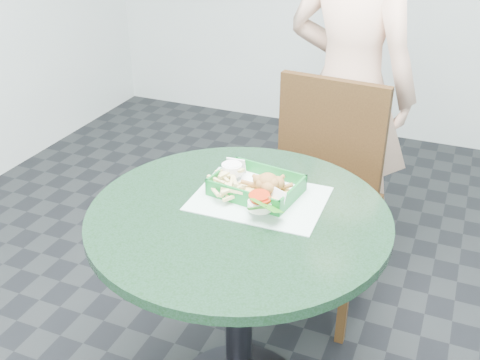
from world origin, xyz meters
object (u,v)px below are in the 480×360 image
at_px(food_basket, 256,194).
at_px(sauce_ramekin, 229,176).
at_px(cafe_table, 239,265).
at_px(dining_chair, 321,182).
at_px(crab_sandwich, 269,191).
at_px(diner_person, 350,75).

distance_m(food_basket, sauce_ramekin, 0.10).
height_order(cafe_table, sauce_ramekin, sauce_ramekin).
relative_size(cafe_table, dining_chair, 0.94).
xyz_separation_m(food_basket, crab_sandwich, (0.05, -0.02, 0.03)).
bearing_deg(sauce_ramekin, cafe_table, -56.82).
bearing_deg(dining_chair, food_basket, -91.03).
height_order(dining_chair, diner_person, diner_person).
bearing_deg(food_basket, cafe_table, -94.09).
distance_m(cafe_table, dining_chair, 0.70).
distance_m(diner_person, sauce_ramekin, 0.91).
distance_m(food_basket, crab_sandwich, 0.06).
bearing_deg(cafe_table, crab_sandwich, 58.94).
bearing_deg(diner_person, crab_sandwich, 102.48).
height_order(diner_person, food_basket, diner_person).
relative_size(diner_person, food_basket, 7.04).
bearing_deg(food_basket, dining_chair, 83.93).
height_order(dining_chair, crab_sandwich, dining_chair).
bearing_deg(dining_chair, cafe_table, -90.69).
relative_size(food_basket, sauce_ramekin, 3.92).
xyz_separation_m(cafe_table, crab_sandwich, (0.06, 0.10, 0.22)).
bearing_deg(cafe_table, sauce_ramekin, 123.18).
xyz_separation_m(dining_chair, crab_sandwich, (-0.01, -0.59, 0.27)).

